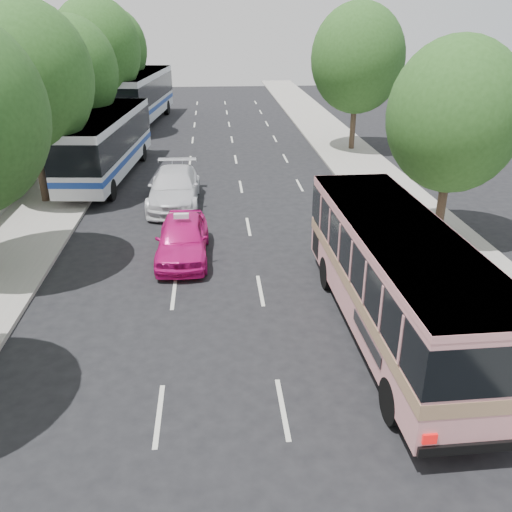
{
  "coord_description": "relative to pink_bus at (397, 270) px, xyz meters",
  "views": [
    {
      "loc": [
        -0.45,
        -12.11,
        8.54
      ],
      "look_at": [
        0.79,
        3.29,
        1.6
      ],
      "focal_mm": 38.0,
      "sensor_mm": 36.0,
      "label": 1
    }
  ],
  "objects": [
    {
      "name": "pink_bus",
      "position": [
        0.0,
        0.0,
        0.0
      ],
      "size": [
        2.88,
        10.5,
        3.33
      ],
      "rotation": [
        0.0,
        0.0,
        0.02
      ],
      "color": "pink",
      "rests_on": "ground"
    },
    {
      "name": "white_pickup",
      "position": [
        -6.86,
        12.34,
        -1.23
      ],
      "size": [
        2.44,
        5.83,
        1.68
      ],
      "primitive_type": "imported",
      "rotation": [
        0.0,
        0.0,
        -0.02
      ],
      "color": "silver",
      "rests_on": "ground"
    },
    {
      "name": "tour_coach_rear",
      "position": [
        -10.8,
        34.16,
        0.4
      ],
      "size": [
        4.45,
        13.97,
        4.11
      ],
      "rotation": [
        0.0,
        0.0,
        -0.11
      ],
      "color": "silver",
      "rests_on": "ground"
    },
    {
      "name": "sidewalk_right",
      "position": [
        4.0,
        19.03,
        -2.01
      ],
      "size": [
        4.0,
        90.0,
        0.12
      ],
      "primitive_type": "cube",
      "color": "#9E998E",
      "rests_on": "ground"
    },
    {
      "name": "ground",
      "position": [
        -4.5,
        -0.97,
        -2.07
      ],
      "size": [
        120.0,
        120.0,
        0.0
      ],
      "primitive_type": "plane",
      "color": "black",
      "rests_on": "ground"
    },
    {
      "name": "low_wall",
      "position": [
        -14.8,
        19.03,
        -1.17
      ],
      "size": [
        0.3,
        90.0,
        1.5
      ],
      "primitive_type": "cube",
      "color": "#9E998E",
      "rests_on": "sidewalk_left"
    },
    {
      "name": "taxi_roof_sign",
      "position": [
        -6.19,
        5.95,
        -0.38
      ],
      "size": [
        0.55,
        0.19,
        0.18
      ],
      "primitive_type": "cube",
      "rotation": [
        0.0,
        0.0,
        -0.01
      ],
      "color": "silver",
      "rests_on": "pink_taxi"
    },
    {
      "name": "tree_left_e",
      "position": [
        -12.92,
        28.97,
        4.36
      ],
      "size": [
        6.3,
        6.3,
        9.82
      ],
      "color": "#38281E",
      "rests_on": "ground"
    },
    {
      "name": "sidewalk_left",
      "position": [
        -13.0,
        19.03,
        -2.0
      ],
      "size": [
        4.0,
        90.0,
        0.15
      ],
      "primitive_type": "cube",
      "color": "#9E998E",
      "rests_on": "ground"
    },
    {
      "name": "tree_left_f",
      "position": [
        -13.12,
        36.97,
        3.93
      ],
      "size": [
        5.88,
        5.88,
        9.16
      ],
      "color": "#38281E",
      "rests_on": "ground"
    },
    {
      "name": "tree_right_far",
      "position": [
        4.58,
        22.97,
        4.05
      ],
      "size": [
        6.0,
        6.0,
        9.35
      ],
      "color": "#38281E",
      "rests_on": "ground"
    },
    {
      "name": "tree_left_d",
      "position": [
        -13.02,
        20.97,
        3.56
      ],
      "size": [
        5.52,
        5.52,
        8.6
      ],
      "color": "#38281E",
      "rests_on": "ground"
    },
    {
      "name": "pink_taxi",
      "position": [
        -6.19,
        5.95,
        -1.27
      ],
      "size": [
        1.96,
        4.73,
        1.6
      ],
      "primitive_type": "imported",
      "rotation": [
        0.0,
        0.0,
        -0.01
      ],
      "color": "#D11276",
      "rests_on": "ground"
    },
    {
      "name": "tree_left_c",
      "position": [
        -13.12,
        12.97,
        4.05
      ],
      "size": [
        6.0,
        6.0,
        9.35
      ],
      "color": "#38281E",
      "rests_on": "ground"
    },
    {
      "name": "tour_coach_front",
      "position": [
        -10.8,
        17.44,
        0.07
      ],
      "size": [
        3.6,
        12.07,
        3.56
      ],
      "rotation": [
        0.0,
        0.0,
        -0.09
      ],
      "color": "silver",
      "rests_on": "ground"
    },
    {
      "name": "tree_right_near",
      "position": [
        4.28,
        6.97,
        3.13
      ],
      "size": [
        5.1,
        5.1,
        7.95
      ],
      "color": "#38281E",
      "rests_on": "ground"
    }
  ]
}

